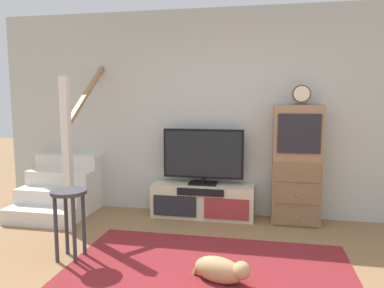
{
  "coord_description": "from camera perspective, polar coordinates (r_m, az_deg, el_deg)",
  "views": [
    {
      "loc": [
        0.47,
        -2.42,
        1.57
      ],
      "look_at": [
        -0.33,
        1.62,
        1.04
      ],
      "focal_mm": 34.41,
      "sensor_mm": 36.0,
      "label": 1
    }
  ],
  "objects": [
    {
      "name": "television",
      "position": [
        4.76,
        1.73,
        -1.75
      ],
      "size": [
        1.04,
        0.22,
        0.72
      ],
      "color": "black",
      "rests_on": "media_console"
    },
    {
      "name": "dog",
      "position": [
        3.29,
        4.62,
        -18.87
      ],
      "size": [
        0.53,
        0.33,
        0.23
      ],
      "color": "tan",
      "rests_on": "ground_plane"
    },
    {
      "name": "bar_stool_near",
      "position": [
        3.77,
        -18.48,
        -9.36
      ],
      "size": [
        0.34,
        0.34,
        0.68
      ],
      "color": "#333338",
      "rests_on": "ground_plane"
    },
    {
      "name": "staircase",
      "position": [
        5.49,
        -18.77,
        -5.69
      ],
      "size": [
        1.0,
        1.36,
        2.2
      ],
      "color": "silver",
      "rests_on": "ground_plane"
    },
    {
      "name": "area_rug",
      "position": [
        3.43,
        2.2,
        -19.77
      ],
      "size": [
        2.6,
        1.8,
        0.01
      ],
      "primitive_type": "cube",
      "color": "maroon",
      "rests_on": "ground_plane"
    },
    {
      "name": "back_wall",
      "position": [
        4.91,
        5.69,
        4.73
      ],
      "size": [
        6.4,
        0.12,
        2.7
      ],
      "primitive_type": "cube",
      "color": "#B2B7B2",
      "rests_on": "ground_plane"
    },
    {
      "name": "media_console",
      "position": [
        4.87,
        1.66,
        -8.8
      ],
      "size": [
        1.32,
        0.38,
        0.44
      ],
      "color": "beige",
      "rests_on": "ground_plane"
    },
    {
      "name": "side_cabinet",
      "position": [
        4.71,
        15.91,
        -3.16
      ],
      "size": [
        0.58,
        0.38,
        1.47
      ],
      "color": "#93704C",
      "rests_on": "ground_plane"
    },
    {
      "name": "desk_clock",
      "position": [
        4.63,
        16.61,
        7.31
      ],
      "size": [
        0.22,
        0.08,
        0.24
      ],
      "color": "#4C3823",
      "rests_on": "side_cabinet"
    }
  ]
}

